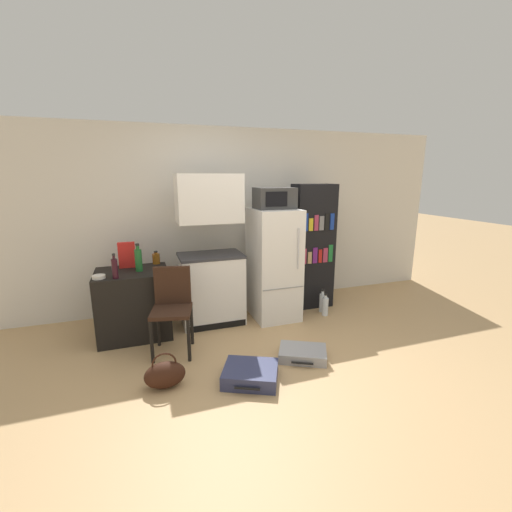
{
  "coord_description": "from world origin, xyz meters",
  "views": [
    {
      "loc": [
        -1.18,
        -2.72,
        1.84
      ],
      "look_at": [
        0.05,
        0.85,
        0.95
      ],
      "focal_mm": 24.0,
      "sensor_mm": 36.0,
      "label": 1
    }
  ],
  "objects": [
    {
      "name": "cereal_box",
      "position": [
        -1.34,
        1.48,
        0.93
      ],
      "size": [
        0.19,
        0.07,
        0.3
      ],
      "color": "red",
      "rests_on": "side_table"
    },
    {
      "name": "side_table",
      "position": [
        -1.3,
        1.28,
        0.39
      ],
      "size": [
        0.8,
        0.63,
        0.78
      ],
      "color": "black",
      "rests_on": "ground_plane"
    },
    {
      "name": "wall_back",
      "position": [
        0.2,
        2.0,
        1.24
      ],
      "size": [
        6.4,
        0.1,
        2.47
      ],
      "color": "silver",
      "rests_on": "ground_plane"
    },
    {
      "name": "chair",
      "position": [
        -0.91,
        0.77,
        0.54
      ],
      "size": [
        0.48,
        0.48,
        0.9
      ],
      "rotation": [
        0.0,
        0.0,
        -0.23
      ],
      "color": "black",
      "rests_on": "ground_plane"
    },
    {
      "name": "suitcase_small_flat",
      "position": [
        0.32,
        0.14,
        0.05
      ],
      "size": [
        0.58,
        0.52,
        0.1
      ],
      "rotation": [
        0.0,
        0.0,
        -0.48
      ],
      "color": "#99999E",
      "rests_on": "ground_plane"
    },
    {
      "name": "kitchen_hutch",
      "position": [
        -0.37,
        1.35,
        0.84
      ],
      "size": [
        0.78,
        0.51,
        1.86
      ],
      "color": "white",
      "rests_on": "ground_plane"
    },
    {
      "name": "suitcase_large_flat",
      "position": [
        -0.31,
        -0.06,
        0.07
      ],
      "size": [
        0.61,
        0.57,
        0.13
      ],
      "rotation": [
        0.0,
        0.0,
        -0.45
      ],
      "color": "navy",
      "rests_on": "ground_plane"
    },
    {
      "name": "water_bottle_middle",
      "position": [
        1.1,
        1.05,
        0.13
      ],
      "size": [
        0.08,
        0.08,
        0.31
      ],
      "color": "silver",
      "rests_on": "ground_plane"
    },
    {
      "name": "bottle_amber_beer",
      "position": [
        -1.01,
        1.54,
        0.84
      ],
      "size": [
        0.09,
        0.09,
        0.16
      ],
      "color": "brown",
      "rests_on": "side_table"
    },
    {
      "name": "bookshelf",
      "position": [
        1.09,
        1.45,
        0.86
      ],
      "size": [
        0.57,
        0.32,
        1.73
      ],
      "color": "black",
      "rests_on": "ground_plane"
    },
    {
      "name": "handbag",
      "position": [
        -1.06,
        0.09,
        0.12
      ],
      "size": [
        0.36,
        0.2,
        0.33
      ],
      "color": "#33190F",
      "rests_on": "ground_plane"
    },
    {
      "name": "water_bottle_front",
      "position": [
        1.13,
        1.17,
        0.14
      ],
      "size": [
        0.08,
        0.08,
        0.32
      ],
      "color": "silver",
      "rests_on": "ground_plane"
    },
    {
      "name": "bottle_green_tall",
      "position": [
        -1.21,
        1.26,
        0.91
      ],
      "size": [
        0.08,
        0.08,
        0.32
      ],
      "color": "#1E6028",
      "rests_on": "side_table"
    },
    {
      "name": "microwave",
      "position": [
        0.44,
        1.27,
        1.56
      ],
      "size": [
        0.48,
        0.35,
        0.26
      ],
      "color": "#333333",
      "rests_on": "refrigerator"
    },
    {
      "name": "bowl",
      "position": [
        -1.62,
        1.09,
        0.79
      ],
      "size": [
        0.13,
        0.13,
        0.04
      ],
      "color": "silver",
      "rests_on": "side_table"
    },
    {
      "name": "bottle_milk_white",
      "position": [
        -1.48,
        1.38,
        0.84
      ],
      "size": [
        0.06,
        0.06,
        0.14
      ],
      "color": "white",
      "rests_on": "side_table"
    },
    {
      "name": "refrigerator",
      "position": [
        0.44,
        1.27,
        0.72
      ],
      "size": [
        0.56,
        0.68,
        1.43
      ],
      "color": "white",
      "rests_on": "ground_plane"
    },
    {
      "name": "bottle_wine_dark",
      "position": [
        -1.45,
        1.04,
        0.89
      ],
      "size": [
        0.06,
        0.06,
        0.27
      ],
      "color": "black",
      "rests_on": "side_table"
    },
    {
      "name": "ground_plane",
      "position": [
        0.0,
        0.0,
        0.0
      ],
      "size": [
        24.0,
        24.0,
        0.0
      ],
      "primitive_type": "plane",
      "color": "tan"
    }
  ]
}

